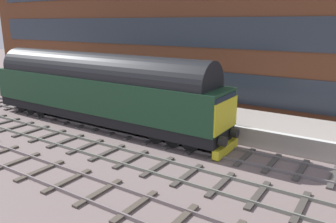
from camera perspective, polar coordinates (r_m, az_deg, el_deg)
name	(u,v)px	position (r m, az deg, el deg)	size (l,w,h in m)	color
ground_plane	(157,138)	(19.34, -1.93, -4.58)	(140.00, 140.00, 0.00)	slate
track_main	(157,137)	(19.32, -1.93, -4.42)	(2.50, 60.00, 0.15)	slate
track_adjacent_west	(119,156)	(16.92, -8.43, -7.49)	(2.50, 60.00, 0.15)	gray
track_adjacent_far_west	(67,181)	(14.89, -16.87, -11.27)	(2.50, 60.00, 0.15)	slate
station_platform	(188,116)	(22.09, 3.43, -0.72)	(4.00, 44.00, 1.01)	#A49B91
station_building	(174,10)	(29.05, 0.99, 16.99)	(5.93, 41.52, 14.95)	brown
diesel_locomotive	(98,88)	(21.56, -11.96, 3.99)	(2.74, 17.97, 4.68)	black
platform_number_sign	(215,102)	(19.02, 8.02, 1.67)	(0.10, 0.44, 1.68)	slate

